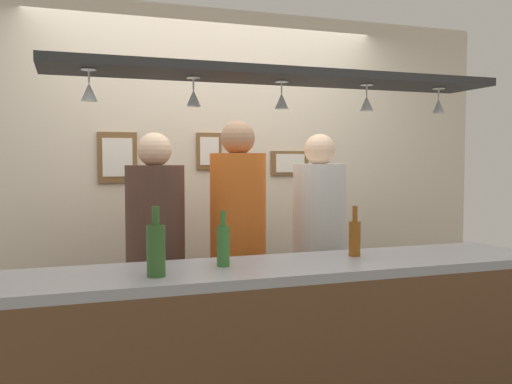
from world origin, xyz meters
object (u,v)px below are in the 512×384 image
at_px(picture_frame_lower_pair, 290,163).
at_px(person_left_brown_shirt, 156,248).
at_px(picture_frame_crest, 209,151).
at_px(bottle_beer_green_import, 223,244).
at_px(bottle_beer_amber_tall, 355,237).
at_px(person_middle_orange_shirt, 238,235).
at_px(bottle_champagne_green, 156,249).
at_px(picture_frame_caricature, 117,157).
at_px(person_right_white_patterned_shirt, 319,239).

bearing_deg(picture_frame_lower_pair, person_left_brown_shirt, -150.13).
height_order(person_left_brown_shirt, picture_frame_crest, picture_frame_crest).
bearing_deg(bottle_beer_green_import, bottle_beer_amber_tall, 3.29).
distance_m(person_middle_orange_shirt, bottle_champagne_green, 1.07).
relative_size(person_left_brown_shirt, picture_frame_lower_pair, 5.61).
height_order(picture_frame_crest, picture_frame_caricature, picture_frame_crest).
bearing_deg(person_left_brown_shirt, picture_frame_crest, 52.74).
bearing_deg(picture_frame_caricature, person_left_brown_shirt, -76.32).
distance_m(person_left_brown_shirt, person_right_white_patterned_shirt, 1.05).
bearing_deg(bottle_beer_amber_tall, picture_frame_caricature, 128.91).
relative_size(person_left_brown_shirt, bottle_beer_amber_tall, 6.48).
bearing_deg(bottle_beer_amber_tall, bottle_beer_green_import, -176.71).
height_order(person_left_brown_shirt, picture_frame_lower_pair, person_left_brown_shirt).
relative_size(bottle_champagne_green, bottle_beer_amber_tall, 1.15).
bearing_deg(bottle_champagne_green, person_right_white_patterned_shirt, 36.28).
height_order(bottle_beer_green_import, picture_frame_lower_pair, picture_frame_lower_pair).
xyz_separation_m(bottle_champagne_green, bottle_beer_amber_tall, (1.04, 0.17, -0.02)).
bearing_deg(bottle_beer_green_import, picture_frame_caricature, 104.64).
bearing_deg(bottle_beer_green_import, picture_frame_lower_pair, 56.65).
bearing_deg(person_right_white_patterned_shirt, picture_frame_crest, 131.69).
bearing_deg(picture_frame_caricature, bottle_beer_amber_tall, -51.09).
xyz_separation_m(bottle_beer_green_import, picture_frame_crest, (0.28, 1.37, 0.45)).
relative_size(person_middle_orange_shirt, bottle_beer_amber_tall, 6.78).
bearing_deg(picture_frame_lower_pair, bottle_beer_green_import, -123.35).
bearing_deg(person_left_brown_shirt, bottle_champagne_green, -98.43).
relative_size(picture_frame_crest, picture_frame_caricature, 0.76).
relative_size(person_right_white_patterned_shirt, picture_frame_crest, 6.50).
height_order(person_middle_orange_shirt, picture_frame_caricature, person_middle_orange_shirt).
bearing_deg(bottle_beer_amber_tall, bottle_champagne_green, -170.84).
distance_m(bottle_beer_green_import, bottle_beer_amber_tall, 0.72).
bearing_deg(bottle_beer_amber_tall, picture_frame_lower_pair, 82.00).
distance_m(bottle_beer_amber_tall, picture_frame_caricature, 1.75).
relative_size(person_right_white_patterned_shirt, bottle_champagne_green, 5.64).
xyz_separation_m(person_middle_orange_shirt, picture_frame_caricature, (-0.66, 0.63, 0.48)).
relative_size(picture_frame_lower_pair, picture_frame_caricature, 0.88).
height_order(person_middle_orange_shirt, picture_frame_lower_pair, person_middle_orange_shirt).
bearing_deg(bottle_champagne_green, person_middle_orange_shirt, 53.87).
bearing_deg(person_right_white_patterned_shirt, bottle_beer_green_import, -138.95).
distance_m(person_right_white_patterned_shirt, bottle_beer_green_import, 1.12).
xyz_separation_m(bottle_beer_green_import, bottle_champagne_green, (-0.33, -0.13, 0.01)).
bearing_deg(bottle_beer_amber_tall, picture_frame_crest, 108.15).
bearing_deg(bottle_beer_green_import, picture_frame_crest, 78.48).
bearing_deg(person_middle_orange_shirt, picture_frame_lower_pair, 46.46).
height_order(bottle_beer_amber_tall, picture_frame_caricature, picture_frame_caricature).
height_order(person_left_brown_shirt, bottle_champagne_green, person_left_brown_shirt).
height_order(bottle_champagne_green, picture_frame_crest, picture_frame_crest).
distance_m(picture_frame_lower_pair, picture_frame_caricature, 1.26).
xyz_separation_m(person_middle_orange_shirt, person_right_white_patterned_shirt, (0.55, 0.00, -0.05)).
bearing_deg(person_left_brown_shirt, person_right_white_patterned_shirt, 0.00).
distance_m(bottle_beer_green_import, picture_frame_caricature, 1.47).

